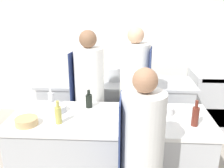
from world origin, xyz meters
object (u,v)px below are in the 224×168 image
object	(u,v)px
chef_at_pass_far	(90,99)
bottle_cooking_oil	(58,114)
chef_at_stove	(134,95)
bowl_ceramic_blue	(165,110)
bottle_vinegar	(129,114)
bottle_water	(195,116)
bottle_olive_oil	(51,99)
bottle_wine	(89,100)
cup	(154,105)
bowl_mixing_large	(56,108)
chef_at_prep_near	(141,163)
bottle_sauce	(155,111)
oven_range	(212,98)
bowl_prep_small	(27,121)
stockpot	(114,74)

from	to	relation	value
chef_at_pass_far	bottle_cooking_oil	distance (m)	0.77
chef_at_stove	bowl_ceramic_blue	world-z (taller)	chef_at_stove
bottle_vinegar	bottle_water	world-z (taller)	bottle_water
chef_at_pass_far	bowl_ceramic_blue	xyz separation A→B (m)	(0.89, -0.46, 0.08)
chef_at_pass_far	bottle_vinegar	size ratio (longest dim) A/B	9.31
bottle_olive_oil	bottle_wine	distance (m)	0.44
cup	chef_at_pass_far	bearing A→B (deg)	157.83
bottle_vinegar	bottle_water	distance (m)	0.65
bottle_vinegar	cup	size ratio (longest dim) A/B	2.08
bottle_vinegar	bowl_mixing_large	world-z (taller)	bottle_vinegar
bottle_vinegar	cup	bearing A→B (deg)	48.71
bottle_cooking_oil	bowl_mixing_large	bearing A→B (deg)	110.88
chef_at_prep_near	bottle_sauce	xyz separation A→B (m)	(0.17, 0.58, 0.21)
chef_at_stove	chef_at_prep_near	bearing A→B (deg)	8.55
bottle_olive_oil	bottle_sauce	size ratio (longest dim) A/B	0.86
bottle_cooking_oil	bottle_sauce	distance (m)	0.98
bottle_cooking_oil	oven_range	bearing A→B (deg)	41.11
bottle_cooking_oil	bowl_ceramic_blue	size ratio (longest dim) A/B	1.36
chef_at_pass_far	bowl_prep_small	size ratio (longest dim) A/B	7.92
chef_at_pass_far	stockpot	xyz separation A→B (m)	(0.28, 0.72, 0.14)
chef_at_stove	cup	distance (m)	0.51
bowl_ceramic_blue	bottle_sauce	bearing A→B (deg)	-130.23
bottle_vinegar	bottle_water	size ratio (longest dim) A/B	0.71
bottle_wine	bottle_sauce	xyz separation A→B (m)	(0.72, -0.29, 0.02)
bottle_olive_oil	bowl_prep_small	bearing A→B (deg)	-103.71
chef_at_prep_near	bottle_olive_oil	bearing A→B (deg)	49.93
chef_at_stove	oven_range	bearing A→B (deg)	134.15
bottle_olive_oil	bowl_ceramic_blue	size ratio (longest dim) A/B	1.27
bottle_cooking_oil	bottle_sauce	xyz separation A→B (m)	(0.97, 0.12, 0.01)
bowl_mixing_large	stockpot	distance (m)	1.31
chef_at_prep_near	stockpot	distance (m)	1.95
bottle_wine	bowl_prep_small	bearing A→B (deg)	-140.56
bottle_sauce	bowl_ceramic_blue	xyz separation A→B (m)	(0.13, 0.15, -0.06)
bottle_sauce	bowl_prep_small	world-z (taller)	bottle_sauce
oven_range	cup	xyz separation A→B (m)	(-1.18, -1.49, 0.49)
bowl_prep_small	stockpot	distance (m)	1.70
chef_at_pass_far	bowl_prep_small	bearing A→B (deg)	156.54
chef_at_pass_far	bowl_ceramic_blue	world-z (taller)	chef_at_pass_far
chef_at_prep_near	bottle_olive_oil	distance (m)	1.34
bottle_wine	bowl_mixing_large	size ratio (longest dim) A/B	0.88
bottle_cooking_oil	bowl_prep_small	bearing A→B (deg)	-170.83
chef_at_prep_near	bowl_prep_small	world-z (taller)	chef_at_prep_near
bottle_olive_oil	bottle_cooking_oil	world-z (taller)	bottle_cooking_oil
bowl_prep_small	stockpot	xyz separation A→B (m)	(0.79, 1.50, 0.07)
stockpot	bottle_water	bearing A→B (deg)	-58.75
bottle_vinegar	bowl_ceramic_blue	distance (m)	0.44
chef_at_prep_near	bottle_wine	distance (m)	1.05
chef_at_stove	bottle_vinegar	world-z (taller)	chef_at_stove
bottle_water	bowl_ceramic_blue	world-z (taller)	bottle_water
bottle_vinegar	bottle_cooking_oil	size ratio (longest dim) A/B	0.78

